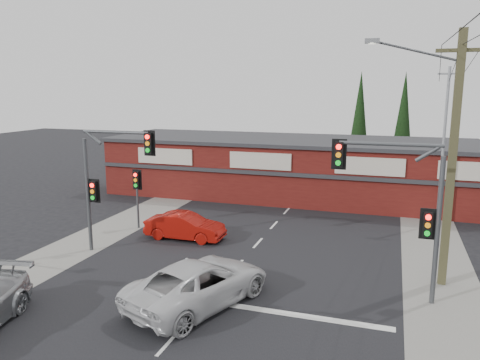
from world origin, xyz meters
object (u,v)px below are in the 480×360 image
(shop_building, at_px, (288,167))
(white_suv, at_px, (199,283))
(red_sedan, at_px, (185,226))
(utility_pole, at_px, (449,152))

(shop_building, bearing_deg, white_suv, -87.42)
(red_sedan, bearing_deg, utility_pole, -99.98)
(utility_pole, bearing_deg, red_sedan, 170.42)
(white_suv, height_order, shop_building, shop_building)
(shop_building, height_order, utility_pole, utility_pole)
(white_suv, distance_m, utility_pole, 10.75)
(red_sedan, relative_size, utility_pole, 0.42)
(white_suv, xyz_separation_m, shop_building, (-0.84, 18.70, 1.31))
(white_suv, relative_size, red_sedan, 1.41)
(white_suv, relative_size, utility_pole, 0.59)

